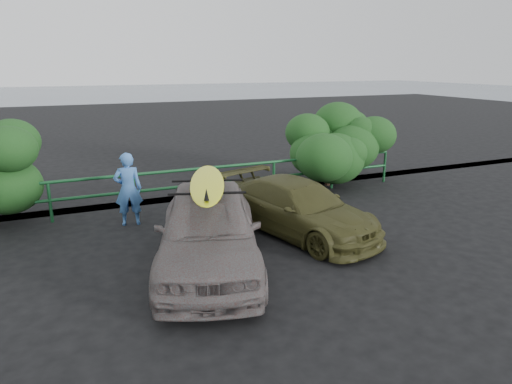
% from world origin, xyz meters
% --- Properties ---
extents(ground, '(80.00, 80.00, 0.00)m').
position_xyz_m(ground, '(0.00, 0.00, 0.00)').
color(ground, black).
extents(ocean, '(200.00, 200.00, 0.00)m').
position_xyz_m(ocean, '(0.00, 60.00, 0.00)').
color(ocean, slate).
rests_on(ocean, ground).
extents(guardrail, '(14.00, 0.08, 1.04)m').
position_xyz_m(guardrail, '(0.00, 5.00, 0.52)').
color(guardrail, '#154B25').
rests_on(guardrail, ground).
extents(shrub_right, '(3.20, 2.40, 2.58)m').
position_xyz_m(shrub_right, '(5.00, 5.50, 1.29)').
color(shrub_right, '#1D481A').
rests_on(shrub_right, ground).
extents(sedan, '(3.17, 4.94, 1.56)m').
position_xyz_m(sedan, '(-0.24, 1.03, 0.78)').
color(sedan, '#645B59').
rests_on(sedan, ground).
extents(olive_vehicle, '(2.79, 4.45, 1.20)m').
position_xyz_m(olive_vehicle, '(2.18, 1.96, 0.60)').
color(olive_vehicle, '#41401C').
rests_on(olive_vehicle, ground).
extents(man, '(0.68, 0.49, 1.76)m').
position_xyz_m(man, '(-1.26, 4.07, 0.88)').
color(man, '#437CCB').
rests_on(man, ground).
extents(roof_rack, '(1.57, 1.31, 0.04)m').
position_xyz_m(roof_rack, '(-0.24, 1.03, 1.59)').
color(roof_rack, black).
rests_on(roof_rack, sedan).
extents(surfboard, '(1.49, 3.00, 0.09)m').
position_xyz_m(surfboard, '(-0.24, 1.03, 1.65)').
color(surfboard, '#CCD616').
rests_on(surfboard, roof_rack).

